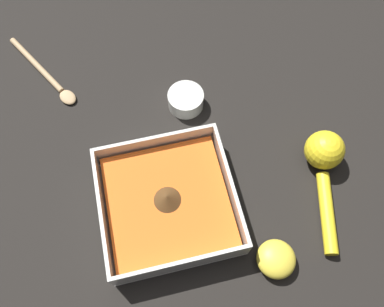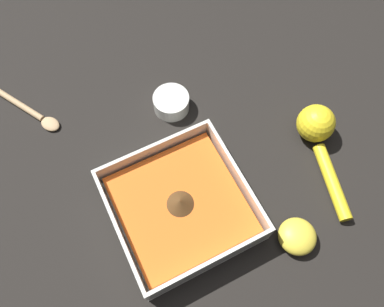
# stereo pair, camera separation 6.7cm
# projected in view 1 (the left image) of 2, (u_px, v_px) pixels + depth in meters

# --- Properties ---
(ground_plane) EXTENTS (4.00, 4.00, 0.00)m
(ground_plane) POSITION_uv_depth(u_px,v_px,m) (185.00, 188.00, 0.67)
(ground_plane) COLOR black
(square_dish) EXTENTS (0.22, 0.22, 0.06)m
(square_dish) POSITION_uv_depth(u_px,v_px,m) (168.00, 203.00, 0.64)
(square_dish) COLOR silver
(square_dish) RESTS_ON ground_plane
(spice_bowl) EXTENTS (0.07, 0.07, 0.03)m
(spice_bowl) POSITION_uv_depth(u_px,v_px,m) (186.00, 100.00, 0.74)
(spice_bowl) COLOR silver
(spice_bowl) RESTS_ON ground_plane
(lemon_squeezer) EXTENTS (0.21, 0.09, 0.07)m
(lemon_squeezer) POSITION_uv_depth(u_px,v_px,m) (325.00, 161.00, 0.66)
(lemon_squeezer) COLOR yellow
(lemon_squeezer) RESTS_ON ground_plane
(lemon_half) EXTENTS (0.06, 0.06, 0.04)m
(lemon_half) POSITION_uv_depth(u_px,v_px,m) (276.00, 259.00, 0.60)
(lemon_half) COLOR yellow
(lemon_half) RESTS_ON ground_plane
(wooden_spoon) EXTENTS (0.20, 0.13, 0.01)m
(wooden_spoon) POSITION_uv_depth(u_px,v_px,m) (45.00, 74.00, 0.78)
(wooden_spoon) COLOR tan
(wooden_spoon) RESTS_ON ground_plane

